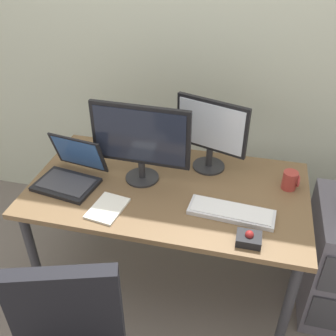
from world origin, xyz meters
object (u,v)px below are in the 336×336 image
paper_notepad (107,208)px  banana (102,144)px  laptop (71,173)px  monitor_side (211,131)px  coffee_mug (290,180)px  monitor_main (140,139)px  trackball_mouse (249,238)px  cell_phone (165,159)px  keyboard (231,212)px

paper_notepad → banana: size_ratio=1.09×
laptop → paper_notepad: (0.27, -0.18, -0.05)m
monitor_side → coffee_mug: 0.48m
monitor_main → monitor_side: bearing=30.3°
trackball_mouse → cell_phone: 0.76m
monitor_side → banana: 0.70m
trackball_mouse → coffee_mug: (0.18, 0.45, 0.03)m
monitor_side → paper_notepad: monitor_side is taller
keyboard → laptop: bearing=175.1°
monitor_main → cell_phone: size_ratio=3.66×
laptop → banana: bearing=85.2°
cell_phone → laptop: bearing=-156.0°
monitor_side → paper_notepad: (-0.42, -0.48, -0.22)m
monitor_main → coffee_mug: monitor_main is taller
monitor_main → coffee_mug: (0.77, 0.10, -0.19)m
keyboard → banana: bearing=152.1°
paper_notepad → monitor_main: bearing=72.1°
keyboard → monitor_main: bearing=160.2°
paper_notepad → banana: bearing=113.8°
monitor_main → paper_notepad: size_ratio=2.50×
monitor_main → keyboard: (0.50, -0.18, -0.23)m
monitor_main → keyboard: monitor_main is taller
monitor_side → banana: monitor_side is taller
monitor_side → laptop: 0.78m
monitor_main → coffee_mug: 0.80m
keyboard → coffee_mug: size_ratio=4.21×
keyboard → cell_phone: size_ratio=2.95×
laptop → coffee_mug: (1.13, 0.20, -0.00)m
coffee_mug → banana: coffee_mug is taller
monitor_side → paper_notepad: bearing=-131.6°
trackball_mouse → monitor_main: bearing=149.4°
coffee_mug → trackball_mouse: bearing=-112.0°
keyboard → banana: banana is taller
coffee_mug → monitor_main: bearing=-172.8°
laptop → keyboard: bearing=-4.9°
trackball_mouse → banana: bearing=146.5°
monitor_main → trackball_mouse: size_ratio=4.73×
trackball_mouse → paper_notepad: bearing=174.5°
paper_notepad → trackball_mouse: bearing=-5.5°
keyboard → coffee_mug: 0.39m
paper_notepad → cell_phone: (0.17, 0.50, -0.00)m
laptop → banana: (0.03, 0.37, -0.03)m
trackball_mouse → banana: 1.10m
coffee_mug → paper_notepad: 0.94m
paper_notepad → cell_phone: paper_notepad is taller
coffee_mug → banana: size_ratio=0.52×
monitor_side → coffee_mug: (0.44, -0.10, -0.18)m
monitor_main → banana: bearing=141.8°
monitor_main → laptop: bearing=-163.6°
laptop → cell_phone: size_ratio=2.48×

